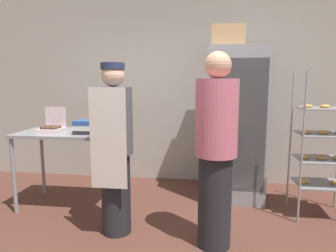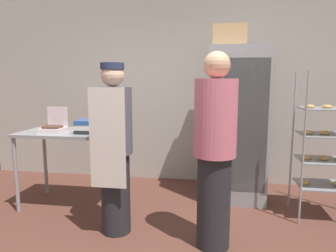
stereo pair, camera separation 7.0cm
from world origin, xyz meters
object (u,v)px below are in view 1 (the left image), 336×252
Objects in this scene: blender_pitcher at (112,120)px; person_customer at (216,151)px; refrigerator at (235,124)px; person_baker at (115,147)px; cardboard_storage_box at (228,36)px; donut_box at (51,128)px; binder_stack at (89,127)px; baking_rack at (322,146)px.

person_customer is at bearing -33.61° from blender_pitcher.
refrigerator reaches higher than person_baker.
cardboard_storage_box is at bearing 44.91° from person_baker.
cardboard_storage_box reaches higher than donut_box.
blender_pitcher reaches higher than binder_stack.
person_baker reaches higher than blender_pitcher.
refrigerator is at bearing 8.01° from cardboard_storage_box.
baking_rack is at bearing 17.81° from person_baker.
refrigerator is 2.26m from donut_box.
person_customer is at bearing -6.87° from person_baker.
cardboard_storage_box is 1.70m from person_customer.
donut_box is (-2.16, -0.65, 0.00)m from refrigerator.
binder_stack is (0.46, -0.00, 0.03)m from donut_box.
person_baker is at bearing 173.13° from person_customer.
person_customer reaches higher than person_baker.
refrigerator is 6.68× the size of donut_box.
baking_rack reaches higher than blender_pitcher.
binder_stack is (-1.70, -0.65, 0.03)m from refrigerator.
baking_rack is at bearing 3.82° from donut_box.
binder_stack is at bearing -135.57° from blender_pitcher.
binder_stack is at bearing 157.19° from person_customer.
person_customer is (-1.19, -0.81, 0.10)m from baking_rack.
cardboard_storage_box is (2.04, 0.63, 1.09)m from donut_box.
cardboard_storage_box reaches higher than baking_rack.
person_customer reaches higher than baking_rack.
baking_rack is 2.42m from blender_pitcher.
donut_box is 0.16× the size of person_customer.
binder_stack is at bearing -175.42° from baking_rack.
blender_pitcher is 1.47m from person_customer.
refrigerator is 1.69m from person_baker.
refrigerator reaches higher than baking_rack.
cardboard_storage_box reaches higher than blender_pitcher.
person_customer is (1.22, -0.81, -0.15)m from blender_pitcher.
blender_pitcher is 1.75m from cardboard_storage_box.
binder_stack is at bearing -0.49° from donut_box.
blender_pitcher is at bearing 146.39° from person_customer.
binder_stack is at bearing -158.19° from cardboard_storage_box.
donut_box is 0.46m from binder_stack.
baking_rack reaches higher than donut_box.
refrigerator is at bearing 154.38° from baking_rack.
blender_pitcher is at bearing -162.78° from cardboard_storage_box.
person_baker is (-1.12, -1.12, -1.19)m from cardboard_storage_box.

